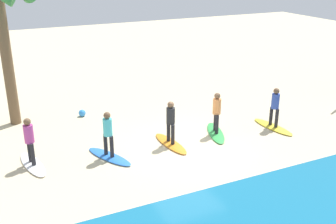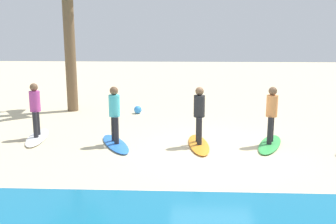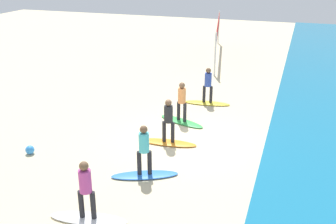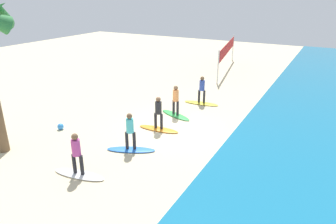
{
  "view_description": "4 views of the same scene",
  "coord_description": "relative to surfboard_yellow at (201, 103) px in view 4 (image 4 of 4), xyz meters",
  "views": [
    {
      "loc": [
        6.47,
        12.12,
        6.65
      ],
      "look_at": [
        0.44,
        -0.61,
        1.24
      ],
      "focal_mm": 43.22,
      "sensor_mm": 36.0,
      "label": 1
    },
    {
      "loc": [
        0.85,
        10.42,
        3.32
      ],
      "look_at": [
        1.35,
        -0.84,
        0.9
      ],
      "focal_mm": 41.31,
      "sensor_mm": 36.0,
      "label": 2
    },
    {
      "loc": [
        12.96,
        3.85,
        6.49
      ],
      "look_at": [
        0.11,
        -0.5,
        1.12
      ],
      "focal_mm": 42.67,
      "sensor_mm": 36.0,
      "label": 3
    },
    {
      "loc": [
        12.48,
        6.75,
        6.42
      ],
      "look_at": [
        0.02,
        -0.07,
        0.87
      ],
      "focal_mm": 32.96,
      "sensor_mm": 36.0,
      "label": 4
    }
  ],
  "objects": [
    {
      "name": "surfer_yellow",
      "position": [
        0.0,
        0.0,
        0.99
      ],
      "size": [
        0.32,
        0.46,
        1.64
      ],
      "color": "#232328",
      "rests_on": "surfboard_yellow"
    },
    {
      "name": "surfer_white",
      "position": [
        9.52,
        -0.91,
        0.99
      ],
      "size": [
        0.32,
        0.46,
        1.64
      ],
      "color": "#232328",
      "rests_on": "surfboard_white"
    },
    {
      "name": "surfer_green",
      "position": [
        2.48,
        -0.5,
        0.99
      ],
      "size": [
        0.32,
        0.44,
        1.64
      ],
      "color": "#232328",
      "rests_on": "surfboard_green"
    },
    {
      "name": "surfboard_blue",
      "position": [
        6.98,
        -0.34,
        0.0
      ],
      "size": [
        1.37,
        2.14,
        0.09
      ],
      "primitive_type": "ellipsoid",
      "rotation": [
        0.0,
        0.0,
        2.0
      ],
      "color": "blue",
      "rests_on": "ground"
    },
    {
      "name": "surfboard_yellow",
      "position": [
        0.0,
        0.0,
        0.0
      ],
      "size": [
        0.77,
        2.15,
        0.09
      ],
      "primitive_type": "ellipsoid",
      "rotation": [
        0.0,
        0.0,
        1.67
      ],
      "color": "yellow",
      "rests_on": "ground"
    },
    {
      "name": "surfboard_orange",
      "position": [
        4.55,
        -0.37,
        0.0
      ],
      "size": [
        0.73,
        2.14,
        0.09
      ],
      "primitive_type": "ellipsoid",
      "rotation": [
        0.0,
        0.0,
        1.65
      ],
      "color": "orange",
      "rests_on": "ground"
    },
    {
      "name": "ground_plane",
      "position": [
        4.11,
        -0.0,
        -0.04
      ],
      "size": [
        60.0,
        60.0,
        0.0
      ],
      "primitive_type": "plane",
      "color": "beige"
    },
    {
      "name": "surfboard_green",
      "position": [
        2.48,
        -0.5,
        0.0
      ],
      "size": [
        1.25,
        2.16,
        0.09
      ],
      "primitive_type": "ellipsoid",
      "rotation": [
        0.0,
        0.0,
        1.22
      ],
      "color": "green",
      "rests_on": "ground"
    },
    {
      "name": "beach_ball",
      "position": [
        6.85,
        -4.69,
        0.11
      ],
      "size": [
        0.31,
        0.31,
        0.31
      ],
      "primitive_type": "sphere",
      "color": "#338CE5",
      "rests_on": "ground"
    },
    {
      "name": "surfer_blue",
      "position": [
        6.98,
        -0.34,
        0.99
      ],
      "size": [
        0.32,
        0.43,
        1.64
      ],
      "color": "#232328",
      "rests_on": "surfboard_blue"
    },
    {
      "name": "surfer_orange",
      "position": [
        4.55,
        -0.37,
        0.99
      ],
      "size": [
        0.32,
        0.46,
        1.64
      ],
      "color": "#232328",
      "rests_on": "surfboard_orange"
    },
    {
      "name": "surfboard_white",
      "position": [
        9.52,
        -0.91,
        0.0
      ],
      "size": [
        0.89,
        2.16,
        0.09
      ],
      "primitive_type": "ellipsoid",
      "rotation": [
        0.0,
        0.0,
        1.73
      ],
      "color": "white",
      "rests_on": "ground"
    },
    {
      "name": "volleyball_net",
      "position": [
        -9.09,
        -1.54,
        1.74
      ],
      "size": [
        8.94,
        1.77,
        2.5
      ],
      "color": "silver",
      "rests_on": "ground"
    }
  ]
}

